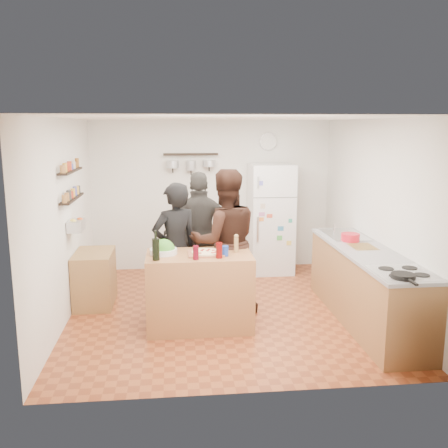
{
  "coord_description": "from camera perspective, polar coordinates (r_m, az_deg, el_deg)",
  "views": [
    {
      "loc": [
        -0.66,
        -6.24,
        2.4
      ],
      "look_at": [
        0.0,
        0.1,
        1.15
      ],
      "focal_mm": 40.0,
      "sensor_mm": 36.0,
      "label": 1
    }
  ],
  "objects": [
    {
      "name": "fridge",
      "position": [
        8.29,
        5.36,
        0.62
      ],
      "size": [
        0.7,
        0.68,
        1.8
      ],
      "primitive_type": "cube",
      "color": "white",
      "rests_on": "floor"
    },
    {
      "name": "salad_bowl",
      "position": [
        5.97,
        -6.93,
        -3.12
      ],
      "size": [
        0.33,
        0.33,
        0.07
      ],
      "primitive_type": "cylinder",
      "color": "silver",
      "rests_on": "prep_island"
    },
    {
      "name": "wall_clock",
      "position": [
        8.48,
        5.08,
        9.37
      ],
      "size": [
        0.3,
        0.03,
        0.3
      ],
      "primitive_type": "cylinder",
      "rotation": [
        1.57,
        0.0,
        0.0
      ],
      "color": "silver",
      "rests_on": "back_wall"
    },
    {
      "name": "stove_top",
      "position": [
        5.5,
        19.82,
        -5.3
      ],
      "size": [
        0.6,
        0.62,
        0.02
      ],
      "primitive_type": "cube",
      "color": "white",
      "rests_on": "counter_run"
    },
    {
      "name": "pizza",
      "position": [
        5.91,
        -2.08,
        -3.22
      ],
      "size": [
        0.34,
        0.34,
        0.02
      ],
      "primitive_type": "cylinder",
      "color": "#CDBD87",
      "rests_on": "pizza_board"
    },
    {
      "name": "pot_rack",
      "position": [
        8.26,
        -3.82,
        7.95
      ],
      "size": [
        0.9,
        0.04,
        0.04
      ],
      "primitive_type": "cube",
      "color": "black",
      "rests_on": "back_wall"
    },
    {
      "name": "wine_bottle",
      "position": [
        5.69,
        -7.8,
        -2.89
      ],
      "size": [
        0.08,
        0.08,
        0.25
      ],
      "primitive_type": "cylinder",
      "color": "black",
      "rests_on": "prep_island"
    },
    {
      "name": "person_center",
      "position": [
        6.41,
        0.11,
        -2.08
      ],
      "size": [
        0.98,
        0.8,
        1.88
      ],
      "primitive_type": "imported",
      "rotation": [
        0.0,
        0.0,
        3.24
      ],
      "color": "black",
      "rests_on": "floor"
    },
    {
      "name": "red_bowl",
      "position": [
        6.74,
        14.24,
        -1.49
      ],
      "size": [
        0.24,
        0.24,
        0.1
      ],
      "primitive_type": "cylinder",
      "color": "red",
      "rests_on": "counter_run"
    },
    {
      "name": "sink",
      "position": [
        7.11,
        13.6,
        -1.28
      ],
      "size": [
        0.5,
        0.8,
        0.03
      ],
      "primitive_type": "cube",
      "color": "silver",
      "rests_on": "counter_run"
    },
    {
      "name": "wine_glass_near",
      "position": [
        5.68,
        -3.24,
        -3.29
      ],
      "size": [
        0.07,
        0.07,
        0.16
      ],
      "primitive_type": "cylinder",
      "color": "#4F0614",
      "rests_on": "prep_island"
    },
    {
      "name": "prep_island",
      "position": [
        6.06,
        -2.82,
        -7.62
      ],
      "size": [
        1.25,
        0.72,
        0.91
      ],
      "primitive_type": "cube",
      "color": "#985A37",
      "rests_on": "floor"
    },
    {
      "name": "cutting_board",
      "position": [
        6.49,
        15.56,
        -2.59
      ],
      "size": [
        0.3,
        0.4,
        0.02
      ],
      "primitive_type": "cube",
      "color": "olive",
      "rests_on": "counter_run"
    },
    {
      "name": "pizza_board",
      "position": [
        5.92,
        -2.08,
        -3.4
      ],
      "size": [
        0.42,
        0.34,
        0.02
      ],
      "primitive_type": "cube",
      "color": "brown",
      "rests_on": "prep_island"
    },
    {
      "name": "produce_basket",
      "position": [
        6.68,
        -16.54,
        -0.16
      ],
      "size": [
        0.18,
        0.35,
        0.14
      ],
      "primitive_type": "cube",
      "color": "silver",
      "rests_on": "left_wall"
    },
    {
      "name": "person_back",
      "position": [
        6.99,
        -2.7,
        -1.34
      ],
      "size": [
        1.06,
        0.47,
        1.79
      ],
      "primitive_type": "imported",
      "rotation": [
        0.0,
        0.0,
        3.11
      ],
      "color": "#292725",
      "rests_on": "floor"
    },
    {
      "name": "wine_glass_far",
      "position": [
        5.73,
        -0.56,
        -3.03
      ],
      "size": [
        0.07,
        0.07,
        0.18
      ],
      "primitive_type": "cylinder",
      "color": "#560707",
      "rests_on": "prep_island"
    },
    {
      "name": "spice_shelf_lower",
      "position": [
        6.62,
        -16.96,
        2.81
      ],
      "size": [
        0.12,
        1.0,
        0.02
      ],
      "primitive_type": "cube",
      "color": "black",
      "rests_on": "left_wall"
    },
    {
      "name": "side_table",
      "position": [
        7.06,
        -14.56,
        -6.02
      ],
      "size": [
        0.5,
        0.8,
        0.73
      ],
      "primitive_type": "cube",
      "color": "#A07943",
      "rests_on": "floor"
    },
    {
      "name": "pepper_mill",
      "position": [
        6.0,
        1.4,
        -2.42
      ],
      "size": [
        0.05,
        0.05,
        0.18
      ],
      "primitive_type": "cylinder",
      "color": "olive",
      "rests_on": "prep_island"
    },
    {
      "name": "salt_canister",
      "position": [
        5.83,
        0.15,
        -3.1
      ],
      "size": [
        0.07,
        0.07,
        0.12
      ],
      "primitive_type": "cylinder",
      "color": "navy",
      "rests_on": "prep_island"
    },
    {
      "name": "skillet",
      "position": [
        5.28,
        19.78,
        -5.61
      ],
      "size": [
        0.24,
        0.24,
        0.05
      ],
      "primitive_type": "cylinder",
      "color": "black",
      "rests_on": "stove_top"
    },
    {
      "name": "counter_run",
      "position": [
        6.46,
        15.91,
        -6.91
      ],
      "size": [
        0.63,
        2.63,
        0.9
      ],
      "primitive_type": "cube",
      "color": "#9E7042",
      "rests_on": "floor"
    },
    {
      "name": "room_shell",
      "position": [
        6.76,
        -0.25,
        1.3
      ],
      "size": [
        4.2,
        4.2,
        4.2
      ],
      "color": "brown",
      "rests_on": "ground"
    },
    {
      "name": "spice_shelf_upper",
      "position": [
        6.59,
        -17.13,
        5.82
      ],
      "size": [
        0.12,
        1.0,
        0.02
      ],
      "primitive_type": "cube",
      "color": "black",
      "rests_on": "left_wall"
    },
    {
      "name": "person_left",
      "position": [
        6.41,
        -5.58,
        -2.87
      ],
      "size": [
        0.74,
        0.63,
        1.72
      ],
      "primitive_type": "imported",
      "rotation": [
        0.0,
        0.0,
        3.56
      ],
      "color": "black",
      "rests_on": "floor"
    }
  ]
}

